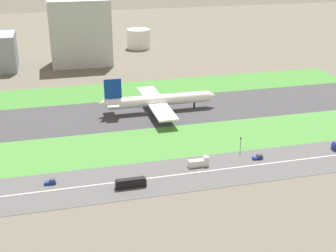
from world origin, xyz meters
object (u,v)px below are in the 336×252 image
at_px(bus_1, 131,183).
at_px(truck_0, 199,163).
at_px(airliner, 157,100).
at_px(traffic_light, 241,144).
at_px(car_2, 258,157).
at_px(fuel_tank_west, 139,39).
at_px(hangar_building, 80,32).
at_px(car_1, 51,182).

bearing_deg(bus_1, truck_0, -161.67).
height_order(airliner, truck_0, airliner).
bearing_deg(airliner, traffic_light, -68.83).
relative_size(truck_0, car_2, 1.91).
distance_m(truck_0, fuel_tank_west, 227.95).
height_order(truck_0, fuel_tank_west, fuel_tank_west).
distance_m(bus_1, car_2, 57.28).
bearing_deg(traffic_light, truck_0, -159.54).
xyz_separation_m(truck_0, hangar_building, (-32.41, 182.00, 22.10)).
height_order(car_2, traffic_light, traffic_light).
xyz_separation_m(car_1, hangar_building, (26.79, 182.00, 22.85)).
bearing_deg(truck_0, fuel_tank_west, 85.03).
bearing_deg(traffic_light, car_1, -174.34).
bearing_deg(truck_0, bus_1, -161.67).
height_order(bus_1, car_2, bus_1).
relative_size(car_1, hangar_building, 0.09).
relative_size(airliner, bus_1, 5.60).
relative_size(traffic_light, hangar_building, 0.15).
bearing_deg(bus_1, fuel_tank_west, -101.90).
distance_m(airliner, hangar_building, 119.33).
bearing_deg(car_2, airliner, 112.40).
bearing_deg(bus_1, car_1, -19.02).
distance_m(airliner, traffic_light, 64.38).
xyz_separation_m(traffic_light, fuel_tank_west, (-1.68, 219.01, 3.77)).
bearing_deg(car_1, hangar_building, 81.63).
relative_size(airliner, truck_0, 7.74).
bearing_deg(bus_1, airliner, -109.99).
height_order(truck_0, hangar_building, hangar_building).
distance_m(airliner, bus_1, 83.12).
bearing_deg(traffic_light, fuel_tank_west, 90.44).
relative_size(truck_0, fuel_tank_west, 0.42).
height_order(bus_1, car_1, bus_1).
bearing_deg(car_1, bus_1, -19.02).
bearing_deg(airliner, car_1, -130.16).
relative_size(bus_1, traffic_light, 1.61).
height_order(car_2, fuel_tank_west, fuel_tank_west).
bearing_deg(car_2, truck_0, -180.00).
distance_m(car_1, traffic_light, 81.09).
bearing_deg(hangar_building, car_2, -72.15).
distance_m(truck_0, car_2, 26.22).
bearing_deg(hangar_building, car_1, -98.37).
distance_m(truck_0, bus_1, 31.80).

